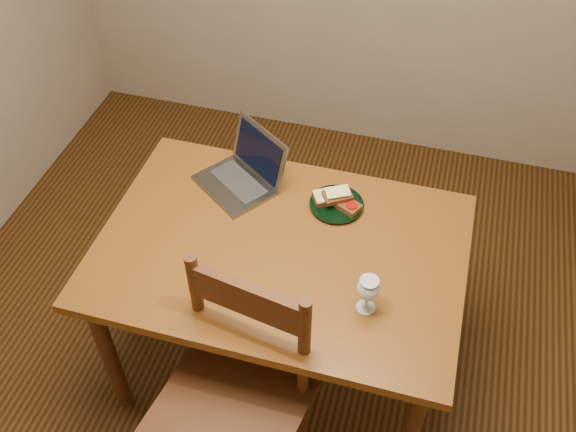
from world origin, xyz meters
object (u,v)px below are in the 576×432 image
(plate, at_px, (336,205))
(laptop, at_px, (246,170))
(chair, at_px, (231,397))
(milk_glass, at_px, (367,294))
(table, at_px, (281,262))

(plate, xyz_separation_m, laptop, (-0.37, 0.05, 0.05))
(chair, distance_m, plate, 0.80)
(plate, height_order, milk_glass, milk_glass)
(chair, bearing_deg, milk_glass, 51.33)
(plate, xyz_separation_m, milk_glass, (0.20, -0.43, 0.06))
(table, relative_size, plate, 6.35)
(table, distance_m, laptop, 0.40)
(table, relative_size, laptop, 3.35)
(chair, bearing_deg, laptop, 113.86)
(laptop, bearing_deg, milk_glass, -4.55)
(table, distance_m, plate, 0.30)
(plate, height_order, laptop, laptop)
(chair, xyz_separation_m, laptop, (-0.20, 0.80, 0.25))
(plate, bearing_deg, milk_glass, -65.47)
(table, bearing_deg, plate, 59.67)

